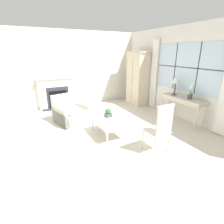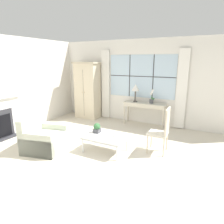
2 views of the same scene
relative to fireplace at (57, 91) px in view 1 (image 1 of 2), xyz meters
name	(u,v)px [view 1 (image 1 of 2)]	position (x,y,z in m)	size (l,w,h in m)	color
ground_plane	(94,137)	(2.91, 0.29, -0.66)	(14.00, 14.00, 0.00)	beige
wall_back_windowed	(186,74)	(2.91, 3.31, 0.74)	(7.20, 0.14, 2.80)	silver
wall_left	(78,69)	(-0.12, 0.89, 0.74)	(0.06, 7.20, 2.80)	silver
fireplace	(57,91)	(0.00, 0.00, 0.00)	(0.34, 1.42, 1.93)	#2D2D33
armoire	(138,79)	(0.95, 2.97, 0.38)	(0.94, 0.60, 2.06)	beige
console_table	(183,100)	(3.16, 3.03, 0.02)	(1.40, 0.41, 0.77)	beige
table_lamp	(176,80)	(2.82, 3.03, 0.56)	(0.27, 0.27, 0.59)	#4C4742
potted_orchid	(190,93)	(3.37, 3.07, 0.28)	(0.17, 0.13, 0.46)	#4C4C51
armchair_upholstered	(72,113)	(1.63, 0.10, -0.38)	(1.05, 1.12, 0.82)	beige
side_chair_wooden	(160,127)	(4.20, 1.26, -0.06)	(0.46, 0.46, 1.09)	beige
coffee_table	(109,123)	(2.99, 0.69, -0.31)	(1.00, 0.65, 0.39)	silver
potted_plant_small	(108,113)	(2.69, 0.81, -0.15)	(0.17, 0.17, 0.24)	#4C4C51
pillar_candle	(114,122)	(3.21, 0.71, -0.20)	(0.08, 0.08, 0.15)	silver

